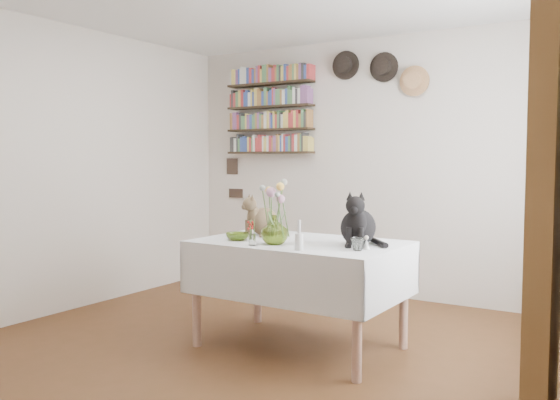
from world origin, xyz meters
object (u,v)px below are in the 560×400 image
Objects in this scene: dining_table at (300,268)px; bookshelf_unit at (270,111)px; tabby_cat at (264,214)px; flower_vase at (275,230)px; black_cat at (358,218)px.

bookshelf_unit is at bearing 128.15° from dining_table.
tabby_cat is 2.03m from bookshelf_unit.
bookshelf_unit is at bearing 123.47° from flower_vase.
flower_vase is at bearing -108.18° from dining_table.
tabby_cat is 0.32× the size of bookshelf_unit.
dining_table is at bearing 170.45° from black_cat.
tabby_cat reaches higher than flower_vase.
tabby_cat is at bearing 155.86° from black_cat.
bookshelf_unit reaches higher than black_cat.
bookshelf_unit reaches higher than dining_table.
black_cat is (0.84, -0.13, 0.03)m from tabby_cat.
black_cat is 1.87× the size of flower_vase.
flower_vase is (0.34, -0.39, -0.06)m from tabby_cat.
flower_vase is at bearing -167.88° from black_cat.
flower_vase is 0.20× the size of bookshelf_unit.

